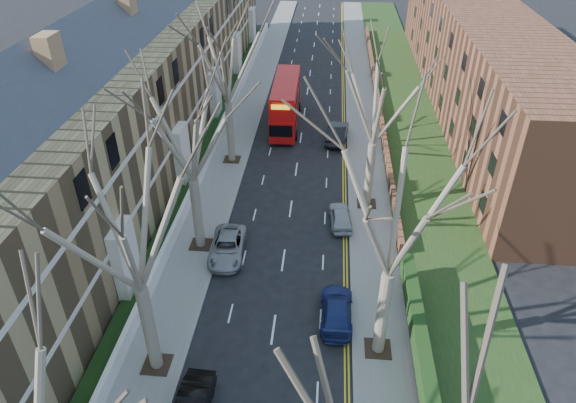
# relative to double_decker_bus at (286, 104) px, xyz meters

# --- Properties ---
(pavement_left) EXTENTS (3.00, 102.00, 0.12)m
(pavement_left) POSITION_rel_double_decker_bus_xyz_m (-4.31, 3.06, -2.06)
(pavement_left) COLOR slate
(pavement_left) RESTS_ON ground
(pavement_right) EXTENTS (3.00, 102.00, 0.12)m
(pavement_right) POSITION_rel_double_decker_bus_xyz_m (7.69, 3.06, -2.06)
(pavement_right) COLOR slate
(pavement_right) RESTS_ON ground
(terrace_left) EXTENTS (9.70, 78.00, 13.60)m
(terrace_left) POSITION_rel_double_decker_bus_xyz_m (-11.95, -4.94, 3.41)
(terrace_left) COLOR olive
(terrace_left) RESTS_ON ground
(flats_right) EXTENTS (13.97, 54.00, 10.00)m
(flats_right) POSITION_rel_double_decker_bus_xyz_m (19.15, 7.06, 2.86)
(flats_right) COLOR brown
(flats_right) RESTS_ON ground
(front_wall_left) EXTENTS (0.30, 78.00, 1.00)m
(front_wall_left) POSITION_rel_double_decker_bus_xyz_m (-5.96, -4.94, -1.50)
(front_wall_left) COLOR white
(front_wall_left) RESTS_ON ground
(grass_verge_right) EXTENTS (6.00, 102.00, 0.06)m
(grass_verge_right) POSITION_rel_double_decker_bus_xyz_m (12.19, 3.06, -1.97)
(grass_verge_right) COLOR #1B3112
(grass_verge_right) RESTS_ON ground
(tree_left_mid) EXTENTS (10.50, 10.50, 14.71)m
(tree_left_mid) POSITION_rel_double_decker_bus_xyz_m (-4.01, -29.94, 7.43)
(tree_left_mid) COLOR #766654
(tree_left_mid) RESTS_ON ground
(tree_left_far) EXTENTS (10.15, 10.15, 14.22)m
(tree_left_far) POSITION_rel_double_decker_bus_xyz_m (-4.01, -19.94, 7.12)
(tree_left_far) COLOR #766654
(tree_left_far) RESTS_ON ground
(tree_left_dist) EXTENTS (10.50, 10.50, 14.71)m
(tree_left_dist) POSITION_rel_double_decker_bus_xyz_m (-4.01, -7.94, 7.43)
(tree_left_dist) COLOR #766654
(tree_left_dist) RESTS_ON ground
(tree_right_mid) EXTENTS (10.50, 10.50, 14.71)m
(tree_right_mid) POSITION_rel_double_decker_bus_xyz_m (7.39, -27.94, 7.43)
(tree_right_mid) COLOR #766654
(tree_right_mid) RESTS_ON ground
(tree_right_far) EXTENTS (10.15, 10.15, 14.22)m
(tree_right_far) POSITION_rel_double_decker_bus_xyz_m (7.39, -13.94, 7.12)
(tree_right_far) COLOR #766654
(tree_right_far) RESTS_ON ground
(double_decker_bus) EXTENTS (2.76, 10.33, 4.33)m
(double_decker_bus) POSITION_rel_double_decker_bus_xyz_m (0.00, 0.00, 0.00)
(double_decker_bus) COLOR red
(double_decker_bus) RESTS_ON ground
(car_left_far) EXTENTS (2.37, 4.79, 1.30)m
(car_left_far) POSITION_rel_double_decker_bus_xyz_m (-2.01, -20.69, -1.47)
(car_left_far) COLOR gray
(car_left_far) RESTS_ON ground
(car_right_near) EXTENTS (1.80, 4.43, 1.28)m
(car_right_near) POSITION_rel_double_decker_bus_xyz_m (5.16, -25.78, -1.48)
(car_right_near) COLOR navy
(car_right_near) RESTS_ON ground
(car_right_mid) EXTENTS (1.87, 3.86, 1.27)m
(car_right_mid) POSITION_rel_double_decker_bus_xyz_m (5.39, -16.54, -1.49)
(car_right_mid) COLOR #A0A4A9
(car_right_mid) RESTS_ON ground
(car_right_far) EXTENTS (2.23, 4.99, 1.59)m
(car_right_far) POSITION_rel_double_decker_bus_xyz_m (5.09, -3.20, -1.33)
(car_right_far) COLOR black
(car_right_far) RESTS_ON ground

